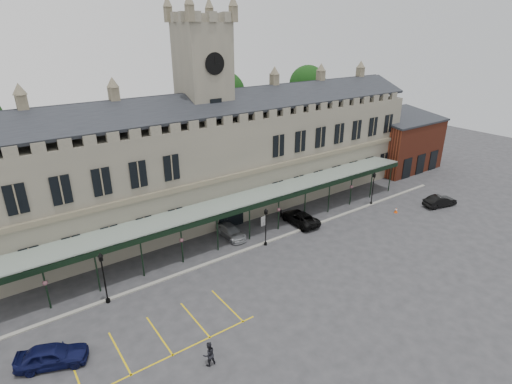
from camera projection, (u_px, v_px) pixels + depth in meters
ground at (292, 269)px, 38.32m from camera, size 140.00×140.00×0.00m
station_building at (208, 163)px, 47.82m from camera, size 60.00×10.36×17.30m
clock_tower at (205, 107)px, 45.36m from camera, size 5.60×5.60×24.80m
canopy at (248, 219)px, 43.02m from camera, size 50.00×4.10×4.30m
brick_annex at (401, 143)px, 64.81m from camera, size 12.40×8.36×9.23m
kerb at (259, 245)px, 42.43m from camera, size 60.00×0.40×0.12m
parking_markings at (162, 339)px, 29.65m from camera, size 16.00×6.00×0.01m
tree_behind_mid at (224, 94)px, 56.55m from camera, size 6.00×6.00×16.00m
tree_behind_right at (308, 85)px, 65.17m from camera, size 6.00×6.00×16.00m
lamp_post_left at (103, 274)px, 32.60m from camera, size 0.46×0.46×4.81m
lamp_post_mid at (266, 224)px, 41.60m from camera, size 0.41×0.41×4.31m
lamp_post_right at (373, 186)px, 51.34m from camera, size 0.42×0.42×4.48m
traffic_cone at (396, 210)px, 49.90m from camera, size 0.42×0.42×0.67m
sign_board at (263, 221)px, 46.46m from camera, size 0.71×0.13×1.22m
bollard_left at (220, 230)px, 44.59m from camera, size 0.17×0.17×0.97m
bollard_right at (281, 213)px, 48.69m from camera, size 0.17×0.17×0.98m
car_left_a at (52, 355)px, 27.15m from camera, size 5.00×3.46×1.58m
car_taxi at (231, 231)px, 44.01m from camera, size 1.86×4.50×1.30m
car_van at (300, 218)px, 46.97m from camera, size 2.57×5.32×1.46m
car_right_b at (440, 201)px, 51.54m from camera, size 4.69×2.55×1.47m
person_b at (209, 354)px, 27.09m from camera, size 0.92×0.72×1.85m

